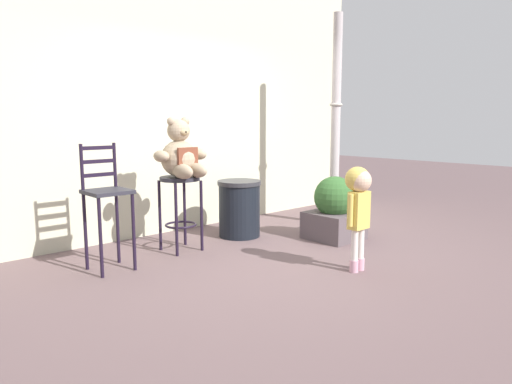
% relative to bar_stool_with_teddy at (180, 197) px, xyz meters
% --- Properties ---
extents(ground_plane, '(24.00, 24.00, 0.00)m').
position_rel_bar_stool_with_teddy_xyz_m(ground_plane, '(0.62, -0.94, -0.58)').
color(ground_plane, '#654F51').
extents(building_wall, '(6.36, 0.30, 3.70)m').
position_rel_bar_stool_with_teddy_xyz_m(building_wall, '(0.62, 0.98, 1.27)').
color(building_wall, beige).
rests_on(building_wall, ground_plane).
extents(bar_stool_with_teddy, '(0.43, 0.43, 0.81)m').
position_rel_bar_stool_with_teddy_xyz_m(bar_stool_with_teddy, '(0.00, 0.00, 0.00)').
color(bar_stool_with_teddy, '#282730').
rests_on(bar_stool_with_teddy, ground_plane).
extents(teddy_bear, '(0.60, 0.54, 0.63)m').
position_rel_bar_stool_with_teddy_xyz_m(teddy_bear, '(-0.00, -0.03, 0.45)').
color(teddy_bear, tan).
rests_on(teddy_bear, bar_stool_with_teddy).
extents(child_walking, '(0.31, 0.25, 0.98)m').
position_rel_bar_stool_with_teddy_xyz_m(child_walking, '(0.81, -1.72, 0.13)').
color(child_walking, '#D29AAD').
rests_on(child_walking, ground_plane).
extents(trash_bin, '(0.53, 0.53, 0.68)m').
position_rel_bar_stool_with_teddy_xyz_m(trash_bin, '(0.88, 0.05, -0.24)').
color(trash_bin, black).
rests_on(trash_bin, ground_plane).
extents(lamppost, '(0.29, 0.29, 2.77)m').
position_rel_bar_stool_with_teddy_xyz_m(lamppost, '(2.27, -0.30, 0.51)').
color(lamppost, '#B59F9E').
rests_on(lamppost, ground_plane).
extents(bar_chair_empty, '(0.38, 0.38, 1.19)m').
position_rel_bar_stool_with_teddy_xyz_m(bar_chair_empty, '(-0.87, -0.09, 0.09)').
color(bar_chair_empty, '#282730').
rests_on(bar_chair_empty, ground_plane).
extents(planter_with_shrub, '(0.58, 0.58, 0.75)m').
position_rel_bar_stool_with_teddy_xyz_m(planter_with_shrub, '(1.63, -0.81, -0.24)').
color(planter_with_shrub, '#564A4E').
rests_on(planter_with_shrub, ground_plane).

